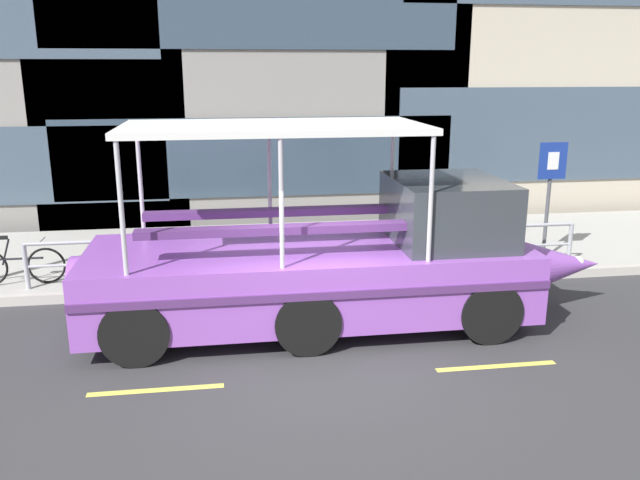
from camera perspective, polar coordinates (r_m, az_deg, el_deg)
ground_plane at (r=9.73m, az=0.54°, el=-10.50°), size 120.00×120.00×0.00m
sidewalk at (r=14.92m, az=-2.86°, el=-0.97°), size 32.00×4.80×0.18m
curb_edge at (r=12.55m, az=-1.71°, el=-4.06°), size 32.00×0.18×0.18m
lane_centreline at (r=9.22m, az=1.12°, el=-12.01°), size 25.80×0.12×0.01m
curb_guardrail at (r=12.71m, az=-0.49°, el=-0.53°), size 10.88×0.09×0.89m
parking_sign at (r=14.39m, az=19.61°, el=4.93°), size 0.60×0.12×2.51m
leaned_bicycle at (r=13.51m, az=-25.07°, el=-2.05°), size 1.74×0.46×0.96m
duck_tour_boat at (r=10.75m, az=1.67°, el=-2.00°), size 8.93×2.63×3.34m
pedestrian_near_bow at (r=13.94m, az=9.60°, el=2.49°), size 0.24×0.49×1.72m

